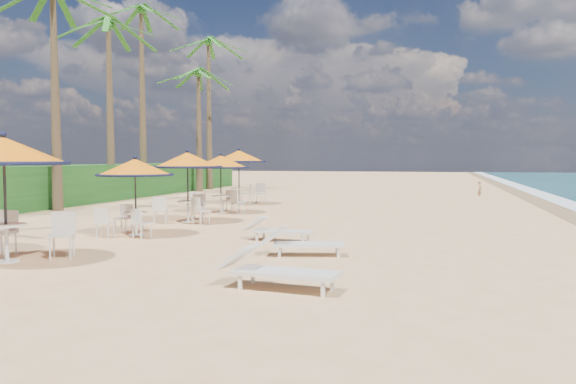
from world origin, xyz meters
name	(u,v)px	position (x,y,z in m)	size (l,w,h in m)	color
ground	(248,270)	(0.00, 0.00, 0.00)	(160.00, 160.00, 0.00)	tan
scrub_hedge	(39,186)	(-13.50, 11.00, 0.90)	(3.00, 40.00, 1.80)	#194716
station_0	(7,163)	(-5.04, -0.40, 2.04)	(2.56, 2.56, 2.67)	black
station_1	(133,177)	(-4.61, 3.75, 1.61)	(2.11, 2.11, 2.20)	black
station_2	(187,169)	(-4.55, 7.08, 1.78)	(2.33, 2.33, 2.43)	black
station_3	(221,169)	(-4.67, 10.34, 1.71)	(2.24, 2.24, 2.34)	black
station_4	(240,161)	(-5.36, 14.48, 1.99)	(2.50, 2.50, 2.61)	black
lounger_near	(274,269)	(0.92, -1.35, 0.33)	(2.04, 0.82, 0.71)	silver
lounger_mid	(300,242)	(0.58, 1.79, 0.30)	(1.86, 0.97, 0.64)	silver
lounger_far	(276,229)	(-0.55, 3.79, 0.29)	(1.81, 0.72, 0.63)	silver
palm_3	(53,5)	(-11.45, 9.53, 8.22)	(5.00, 5.00, 9.01)	brown
palm_4	(109,35)	(-12.40, 14.91, 8.21)	(5.00, 5.00, 8.99)	brown
palm_5	(141,21)	(-13.14, 19.42, 10.02)	(5.00, 5.00, 10.93)	brown
palm_6	(198,80)	(-11.33, 23.28, 7.09)	(5.00, 5.00, 7.81)	brown
palm_7	(209,51)	(-11.82, 26.09, 9.47)	(5.00, 5.00, 10.34)	brown
person	(480,188)	(5.73, 22.83, 0.45)	(0.33, 0.22, 0.91)	#996F4E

